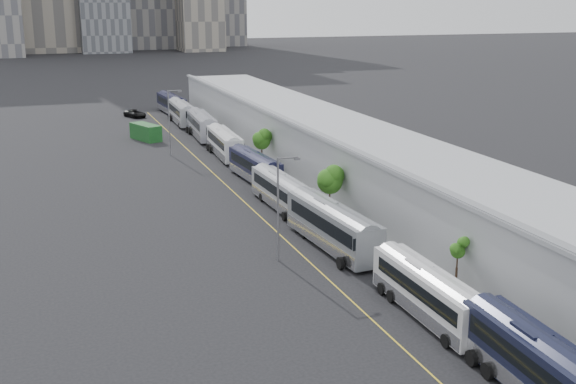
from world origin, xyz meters
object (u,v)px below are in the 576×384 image
bus_1 (546,378)px  bus_5 (255,169)px  street_lamp_far (170,118)px  bus_6 (225,146)px  suv (135,113)px  bus_7 (202,127)px  bus_9 (172,106)px  street_lamp_near (280,202)px  bus_4 (281,194)px  shipping_container (146,132)px  bus_3 (333,230)px  bus_2 (428,297)px  bus_8 (182,114)px

bus_1 → bus_5: bearing=92.6°
street_lamp_far → bus_6: bearing=-26.2°
bus_6 → suv: 40.84m
bus_7 → bus_9: bus_7 is taller
bus_1 → street_lamp_near: bearing=105.8°
bus_1 → bus_4: (-1.07, 41.75, -0.13)m
bus_4 → shipping_container: bus_4 is taller
bus_6 → bus_9: bus_9 is taller
bus_5 → street_lamp_near: size_ratio=1.37×
bus_3 → shipping_container: bus_3 is taller
bus_7 → street_lamp_near: bearing=-93.0°
bus_3 → bus_5: bearing=85.0°
bus_3 → bus_7: 56.71m
bus_5 → bus_9: size_ratio=0.93×
bus_5 → bus_6: (0.13, 15.30, 0.09)m
bus_3 → street_lamp_near: 6.60m
bus_1 → shipping_container: 86.14m
bus_3 → bus_7: bus_3 is taller
shipping_container → street_lamp_far: bearing=-102.8°
bus_1 → suv: 109.63m
bus_2 → bus_9: bearing=89.9°
bus_2 → bus_9: bus_9 is taller
bus_3 → street_lamp_near: (-5.42, -1.37, 3.50)m
street_lamp_near → street_lamp_far: street_lamp_far is taller
street_lamp_far → shipping_container: 13.82m
bus_5 → bus_6: bus_6 is taller
bus_9 → bus_2: bearing=-94.0°
bus_1 → bus_2: bearing=93.7°
bus_2 → bus_5: bearing=90.1°
bus_6 → bus_8: bus_8 is taller
bus_4 → bus_6: bus_6 is taller
bus_1 → shipping_container: (-8.87, 85.68, -0.39)m
street_lamp_near → bus_2: bearing=-67.0°
bus_8 → street_lamp_far: size_ratio=1.46×
bus_1 → bus_3: bus_3 is taller
bus_9 → street_lamp_far: street_lamp_far is taller
bus_2 → street_lamp_near: street_lamp_near is taller
bus_3 → bus_4: 13.87m
bus_5 → bus_6: size_ratio=0.95×
bus_1 → bus_8: size_ratio=0.99×
bus_4 → bus_9: size_ratio=0.94×
bus_9 → shipping_container: size_ratio=2.10×
street_lamp_near → bus_7: bearing=83.7°
bus_6 → bus_7: (0.24, 15.40, 0.09)m
bus_7 → bus_9: 26.43m
bus_2 → suv: 97.46m
bus_1 → bus_6: 69.18m
bus_1 → bus_8: bearing=92.5°
bus_1 → suv: bearing=96.1°
bus_1 → bus_6: size_ratio=1.03×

